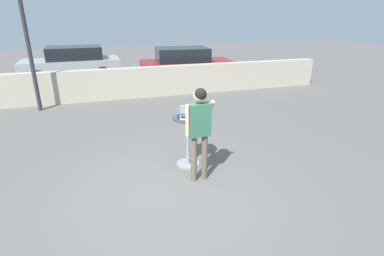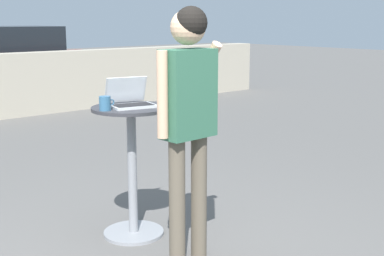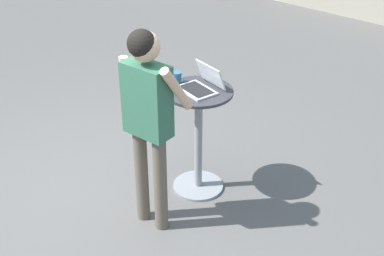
% 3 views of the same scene
% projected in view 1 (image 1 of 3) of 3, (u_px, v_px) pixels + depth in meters
% --- Properties ---
extents(ground_plane, '(50.00, 50.00, 0.00)m').
position_uv_depth(ground_plane, '(170.00, 190.00, 5.19)').
color(ground_plane, '#5B5956').
extents(pavement_kerb, '(15.27, 0.35, 1.07)m').
position_uv_depth(pavement_kerb, '(128.00, 83.00, 10.66)').
color(pavement_kerb, '#B2A893').
rests_on(pavement_kerb, ground_plane).
extents(cafe_table, '(0.59, 0.59, 1.00)m').
position_uv_depth(cafe_table, '(188.00, 138.00, 5.86)').
color(cafe_table, gray).
rests_on(cafe_table, ground_plane).
extents(laptop, '(0.38, 0.36, 0.21)m').
position_uv_depth(laptop, '(188.00, 115.00, 5.72)').
color(laptop, silver).
rests_on(laptop, cafe_table).
extents(coffee_mug, '(0.12, 0.08, 0.10)m').
position_uv_depth(coffee_mug, '(176.00, 116.00, 5.61)').
color(coffee_mug, '#336084').
rests_on(coffee_mug, cafe_table).
extents(standing_person, '(0.51, 0.39, 1.72)m').
position_uv_depth(standing_person, '(200.00, 124.00, 5.13)').
color(standing_person, brown).
rests_on(standing_person, ground_plane).
extents(parked_car_near_street, '(4.22, 2.01, 1.51)m').
position_uv_depth(parked_car_near_street, '(72.00, 63.00, 13.32)').
color(parked_car_near_street, '#9E9EA3').
rests_on(parked_car_near_street, ground_plane).
extents(parked_car_further_down, '(4.10, 2.18, 1.49)m').
position_uv_depth(parked_car_further_down, '(185.00, 65.00, 13.13)').
color(parked_car_further_down, maroon).
rests_on(parked_car_further_down, ground_plane).
extents(street_lamp, '(0.32, 0.32, 4.24)m').
position_uv_depth(street_lamp, '(23.00, 18.00, 8.47)').
color(street_lamp, '#2D2D33').
rests_on(street_lamp, ground_plane).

